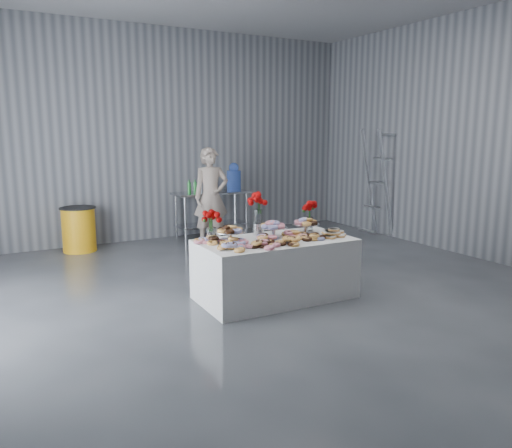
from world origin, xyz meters
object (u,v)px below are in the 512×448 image
Objects in this scene: person at (211,197)px; water_jug at (234,178)px; prep_table at (211,206)px; stepladder at (377,183)px; trash_barrel at (79,229)px; display_table at (275,269)px.

water_jug is at bearing 46.99° from person.
prep_table is 0.70× the size of stepladder.
person is 0.84× the size of stepladder.
person is at bearing -15.95° from trash_barrel.
prep_table is 1.93× the size of trash_barrel.
prep_table reaches higher than trash_barrel.
prep_table is 3.31m from stepladder.
prep_table is 0.73m from water_jug.
person is at bearing -114.25° from prep_table.
display_table is at bearing -148.66° from stepladder.
display_table is 3.90m from prep_table.
water_jug is at bearing 0.00° from trash_barrel.
water_jug is at bearing 147.52° from stepladder.
display_table is at bearing -109.31° from water_jug.
trash_barrel is 5.68m from stepladder.
water_jug reaches higher than trash_barrel.
trash_barrel is at bearing 114.09° from display_table.
display_table is 3.25m from person.
person reaches higher than trash_barrel.
stepladder is at bearing -27.77° from prep_table.
trash_barrel is (-3.03, 0.00, -0.76)m from water_jug.
water_jug is 2.84m from stepladder.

